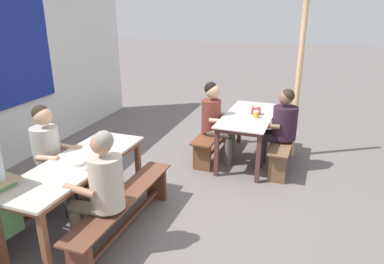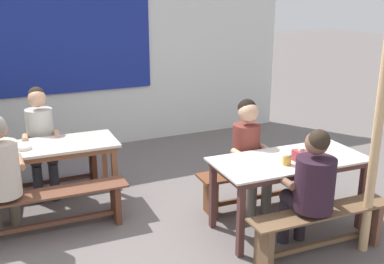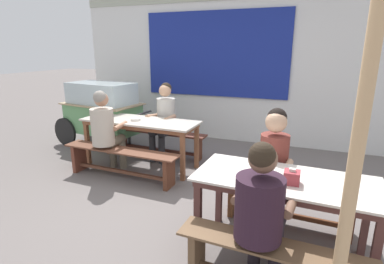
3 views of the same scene
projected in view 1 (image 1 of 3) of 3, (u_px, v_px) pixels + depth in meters
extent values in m
plane|color=#68605D|center=(192.00, 193.00, 4.72)|extent=(40.00, 40.00, 0.00)
cube|color=beige|center=(77.00, 163.00, 3.81)|extent=(1.89, 0.70, 0.03)
cube|color=brown|center=(77.00, 167.00, 3.83)|extent=(1.81, 0.64, 0.06)
cube|color=brown|center=(104.00, 163.00, 4.80)|extent=(0.06, 0.06, 0.68)
cube|color=brown|center=(138.00, 169.00, 4.63)|extent=(0.06, 0.06, 0.68)
cube|color=brown|center=(45.00, 249.00, 3.11)|extent=(0.06, 0.06, 0.68)
cube|color=silver|center=(249.00, 115.00, 5.46)|extent=(1.59, 0.78, 0.02)
cube|color=#522F2C|center=(249.00, 118.00, 5.47)|extent=(1.51, 0.72, 0.06)
cube|color=#522F2C|center=(240.00, 125.00, 6.31)|extent=(0.06, 0.06, 0.68)
cube|color=#522F2C|center=(273.00, 129.00, 6.11)|extent=(0.06, 0.06, 0.68)
cube|color=#522F2C|center=(217.00, 154.00, 5.08)|extent=(0.06, 0.06, 0.68)
cube|color=#522F2C|center=(258.00, 160.00, 4.88)|extent=(0.06, 0.06, 0.68)
cube|color=#592E22|center=(40.00, 181.00, 4.10)|extent=(1.79, 0.31, 0.03)
cube|color=#582C1C|center=(83.00, 171.00, 4.85)|extent=(0.07, 0.23, 0.42)
cube|color=#592E22|center=(44.00, 206.00, 4.21)|extent=(1.50, 0.08, 0.04)
cube|color=brown|center=(124.00, 198.00, 3.74)|extent=(1.82, 0.35, 0.02)
cube|color=brown|center=(156.00, 184.00, 4.51)|extent=(0.07, 0.26, 0.43)
cube|color=brown|center=(80.00, 263.00, 3.12)|extent=(0.07, 0.26, 0.43)
cube|color=brown|center=(126.00, 225.00, 3.85)|extent=(1.53, 0.09, 0.04)
cube|color=brown|center=(214.00, 131.00, 5.75)|extent=(1.46, 0.38, 0.03)
cube|color=brown|center=(224.00, 132.00, 6.36)|extent=(0.07, 0.27, 0.42)
cube|color=brown|center=(202.00, 157.00, 5.29)|extent=(0.07, 0.27, 0.42)
cube|color=brown|center=(214.00, 149.00, 5.86)|extent=(1.17, 0.09, 0.04)
cube|color=brown|center=(284.00, 139.00, 5.38)|extent=(1.45, 0.34, 0.02)
cube|color=brown|center=(287.00, 139.00, 5.99)|extent=(0.07, 0.24, 0.43)
cube|color=brown|center=(277.00, 168.00, 4.93)|extent=(0.07, 0.24, 0.43)
cube|color=brown|center=(282.00, 159.00, 5.49)|extent=(1.16, 0.09, 0.04)
cylinder|color=#3F3F3F|center=(9.00, 174.00, 3.66)|extent=(0.14, 0.73, 0.04)
cylinder|color=#29232B|center=(263.00, 149.00, 5.55)|extent=(0.11, 0.11, 0.45)
cylinder|color=#29232B|center=(260.00, 153.00, 5.40)|extent=(0.11, 0.11, 0.45)
cylinder|color=#29232B|center=(274.00, 134.00, 5.40)|extent=(0.16, 0.35, 0.13)
cylinder|color=#29232B|center=(272.00, 138.00, 5.24)|extent=(0.16, 0.35, 0.13)
cylinder|color=#2D1A28|center=(285.00, 123.00, 5.18)|extent=(0.35, 0.35, 0.48)
sphere|color=brown|center=(286.00, 98.00, 5.06)|extent=(0.21, 0.21, 0.21)
sphere|color=#2D2319|center=(288.00, 95.00, 5.04)|extent=(0.19, 0.19, 0.19)
cylinder|color=brown|center=(275.00, 119.00, 5.43)|extent=(0.10, 0.31, 0.08)
cylinder|color=brown|center=(269.00, 126.00, 5.09)|extent=(0.10, 0.31, 0.08)
cylinder|color=#6B6250|center=(86.00, 220.00, 3.74)|extent=(0.11, 0.11, 0.45)
cylinder|color=#6B6250|center=(76.00, 229.00, 3.57)|extent=(0.11, 0.11, 0.45)
cylinder|color=#6B6250|center=(98.00, 199.00, 3.60)|extent=(0.15, 0.38, 0.13)
cylinder|color=#6B6250|center=(88.00, 208.00, 3.44)|extent=(0.15, 0.38, 0.13)
cylinder|color=#BDB09F|center=(107.00, 183.00, 3.39)|extent=(0.33, 0.33, 0.53)
sphere|color=#B07859|center=(101.00, 144.00, 3.26)|extent=(0.20, 0.20, 0.20)
sphere|color=gray|center=(104.00, 140.00, 3.24)|extent=(0.19, 0.19, 0.19)
cylinder|color=#B07859|center=(100.00, 173.00, 3.60)|extent=(0.08, 0.31, 0.09)
cylinder|color=#B07859|center=(79.00, 190.00, 3.27)|extent=(0.08, 0.31, 0.11)
cylinder|color=#292A2E|center=(69.00, 199.00, 4.13)|extent=(0.11, 0.11, 0.45)
cylinder|color=#292A2E|center=(79.00, 192.00, 4.29)|extent=(0.11, 0.11, 0.45)
cylinder|color=#292A2E|center=(55.00, 176.00, 4.09)|extent=(0.16, 0.37, 0.13)
cylinder|color=#292A2E|center=(66.00, 169.00, 4.25)|extent=(0.16, 0.37, 0.13)
cylinder|color=#BAB7AF|center=(46.00, 150.00, 4.14)|extent=(0.31, 0.31, 0.55)
sphere|color=tan|center=(43.00, 116.00, 4.00)|extent=(0.21, 0.21, 0.21)
sphere|color=#2D2319|center=(40.00, 113.00, 4.00)|extent=(0.19, 0.19, 0.19)
cylinder|color=tan|center=(47.00, 159.00, 3.93)|extent=(0.09, 0.31, 0.11)
cylinder|color=tan|center=(69.00, 148.00, 4.24)|extent=(0.09, 0.31, 0.07)
cylinder|color=#5F5950|center=(228.00, 151.00, 5.47)|extent=(0.11, 0.11, 0.45)
cylinder|color=#5F5950|center=(231.00, 147.00, 5.63)|extent=(0.11, 0.11, 0.45)
cylinder|color=#5F5950|center=(219.00, 134.00, 5.43)|extent=(0.15, 0.36, 0.13)
cylinder|color=#5F5950|center=(222.00, 130.00, 5.59)|extent=(0.15, 0.36, 0.13)
cylinder|color=brown|center=(211.00, 116.00, 5.48)|extent=(0.30, 0.30, 0.50)
sphere|color=tan|center=(213.00, 91.00, 5.34)|extent=(0.22, 0.22, 0.22)
sphere|color=black|center=(211.00, 88.00, 5.34)|extent=(0.20, 0.20, 0.20)
cylinder|color=tan|center=(219.00, 121.00, 5.28)|extent=(0.09, 0.31, 0.08)
cylinder|color=tan|center=(225.00, 115.00, 5.58)|extent=(0.09, 0.31, 0.08)
cube|color=#9F343C|center=(256.00, 111.00, 5.46)|extent=(0.13, 0.13, 0.11)
cube|color=white|center=(256.00, 107.00, 5.44)|extent=(0.05, 0.04, 0.02)
cylinder|color=gold|center=(256.00, 115.00, 5.29)|extent=(0.09, 0.09, 0.09)
cylinder|color=white|center=(256.00, 111.00, 5.27)|extent=(0.08, 0.08, 0.02)
cylinder|color=silver|center=(77.00, 163.00, 3.74)|extent=(0.15, 0.15, 0.04)
cylinder|color=tan|center=(298.00, 81.00, 5.47)|extent=(0.08, 0.08, 2.49)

